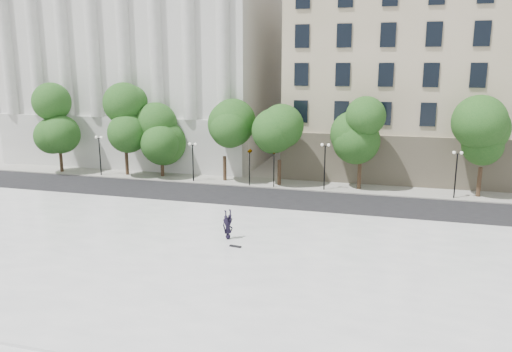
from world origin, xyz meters
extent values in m
plane|color=beige|center=(0.00, 0.00, 0.00)|extent=(160.00, 160.00, 0.00)
cube|color=white|center=(0.00, 3.00, 0.23)|extent=(44.00, 22.00, 0.45)
cube|color=black|center=(0.00, 18.00, 0.01)|extent=(60.00, 8.00, 0.02)
cube|color=#ACAA9F|center=(0.00, 24.00, 0.06)|extent=(60.00, 4.00, 0.12)
cube|color=silver|center=(-17.00, 39.00, 12.50)|extent=(30.00, 26.00, 25.00)
cube|color=beige|center=(20.00, 39.00, 10.50)|extent=(36.00, 26.00, 21.00)
cylinder|color=black|center=(-0.26, 22.30, 1.75)|extent=(0.10, 0.10, 3.50)
imported|color=black|center=(-0.26, 22.30, 3.86)|extent=(0.93, 1.83, 0.73)
cylinder|color=black|center=(2.17, 22.30, 1.75)|extent=(0.10, 0.10, 3.50)
imported|color=black|center=(2.17, 22.30, 3.81)|extent=(0.61, 1.57, 0.62)
imported|color=black|center=(2.90, 6.33, 0.72)|extent=(1.90, 1.91, 0.54)
cube|color=black|center=(3.81, 5.04, 0.49)|extent=(0.80, 0.31, 0.08)
cylinder|color=#382619|center=(-22.03, 23.04, 1.55)|extent=(0.36, 0.36, 3.10)
sphere|color=#134416|center=(-22.03, 23.04, 5.75)|extent=(4.11, 4.11, 4.11)
cylinder|color=#382619|center=(-14.26, 23.55, 1.60)|extent=(0.36, 0.36, 3.20)
sphere|color=#134416|center=(-14.26, 23.55, 5.94)|extent=(3.95, 3.95, 3.95)
cylinder|color=#382619|center=(-10.32, 23.93, 1.19)|extent=(0.36, 0.36, 2.38)
sphere|color=#134416|center=(-10.32, 23.93, 4.43)|extent=(4.58, 4.58, 4.58)
cylinder|color=#382619|center=(-3.31, 23.80, 1.30)|extent=(0.36, 0.36, 2.59)
sphere|color=#134416|center=(-3.31, 23.80, 4.81)|extent=(3.96, 3.96, 3.96)
cylinder|color=#382619|center=(2.45, 23.40, 1.28)|extent=(0.36, 0.36, 2.56)
sphere|color=#134416|center=(2.45, 23.40, 4.75)|extent=(4.16, 4.16, 4.16)
cylinder|color=#382619|center=(10.12, 23.77, 1.46)|extent=(0.36, 0.36, 2.93)
sphere|color=#134416|center=(10.12, 23.77, 5.44)|extent=(4.51, 4.51, 4.51)
cylinder|color=#382619|center=(20.60, 23.74, 1.38)|extent=(0.36, 0.36, 2.77)
sphere|color=#134416|center=(20.60, 23.74, 5.14)|extent=(4.13, 4.13, 4.13)
cylinder|color=black|center=(-16.85, 22.60, 2.04)|extent=(0.12, 0.12, 4.09)
cube|color=black|center=(-16.85, 22.60, 4.09)|extent=(0.60, 0.06, 0.06)
sphere|color=white|center=(-17.15, 22.60, 4.19)|extent=(0.28, 0.28, 0.28)
sphere|color=white|center=(-16.55, 22.60, 4.19)|extent=(0.28, 0.28, 0.28)
cylinder|color=black|center=(-6.26, 22.60, 1.90)|extent=(0.12, 0.12, 3.80)
cube|color=black|center=(-6.26, 22.60, 3.80)|extent=(0.60, 0.06, 0.06)
sphere|color=white|center=(-6.56, 22.60, 3.90)|extent=(0.28, 0.28, 0.28)
sphere|color=white|center=(-5.96, 22.60, 3.90)|extent=(0.28, 0.28, 0.28)
cylinder|color=black|center=(6.97, 22.60, 2.14)|extent=(0.12, 0.12, 4.28)
cube|color=black|center=(6.97, 22.60, 4.28)|extent=(0.60, 0.06, 0.06)
sphere|color=white|center=(6.67, 22.60, 4.38)|extent=(0.28, 0.28, 0.28)
sphere|color=white|center=(7.27, 22.60, 4.38)|extent=(0.28, 0.28, 0.28)
cylinder|color=black|center=(18.47, 22.60, 2.04)|extent=(0.12, 0.12, 4.08)
cube|color=black|center=(18.47, 22.60, 4.08)|extent=(0.60, 0.06, 0.06)
sphere|color=white|center=(18.17, 22.60, 4.18)|extent=(0.28, 0.28, 0.28)
sphere|color=white|center=(18.77, 22.60, 4.18)|extent=(0.28, 0.28, 0.28)
camera|label=1|loc=(12.91, -23.11, 11.62)|focal=35.00mm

